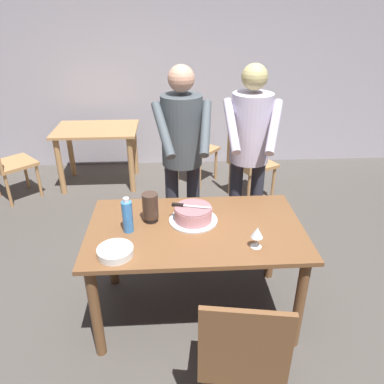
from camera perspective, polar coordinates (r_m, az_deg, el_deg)
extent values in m
plane|color=#4C4742|center=(3.01, 0.48, -17.53)|extent=(14.00, 14.00, 0.00)
cube|color=#ADA8B2|center=(5.22, -1.77, 18.68)|extent=(10.00, 0.12, 2.70)
cube|color=brown|center=(2.55, 0.55, -5.69)|extent=(1.47, 0.86, 0.03)
cylinder|color=brown|center=(2.55, -14.57, -17.48)|extent=(0.07, 0.07, 0.72)
cylinder|color=brown|center=(2.63, 16.16, -16.17)|extent=(0.07, 0.07, 0.72)
cylinder|color=brown|center=(3.09, -12.33, -8.21)|extent=(0.07, 0.07, 0.72)
cylinder|color=brown|center=(3.16, 12.19, -7.40)|extent=(0.07, 0.07, 0.72)
cylinder|color=silver|center=(2.61, 0.19, -4.32)|extent=(0.34, 0.34, 0.01)
cylinder|color=#D18C93|center=(2.58, 0.19, -3.35)|extent=(0.26, 0.26, 0.09)
cylinder|color=#926267|center=(2.56, 0.20, -2.41)|extent=(0.25, 0.25, 0.01)
cube|color=silver|center=(2.55, 0.64, -2.25)|extent=(0.20, 0.07, 0.00)
cube|color=black|center=(2.57, -2.22, -2.00)|extent=(0.08, 0.04, 0.02)
cylinder|color=white|center=(2.33, -11.64, -9.36)|extent=(0.22, 0.22, 0.01)
cylinder|color=white|center=(2.32, -11.66, -9.16)|extent=(0.22, 0.22, 0.01)
cylinder|color=white|center=(2.31, -11.68, -8.96)|extent=(0.22, 0.22, 0.01)
cylinder|color=white|center=(2.31, -11.71, -8.76)|extent=(0.22, 0.22, 0.01)
cylinder|color=white|center=(2.30, -11.73, -8.56)|extent=(0.22, 0.22, 0.01)
cylinder|color=silver|center=(2.38, 9.78, -8.26)|extent=(0.07, 0.07, 0.00)
cylinder|color=silver|center=(2.36, 9.85, -7.53)|extent=(0.01, 0.01, 0.07)
cone|color=silver|center=(2.32, 9.98, -6.11)|extent=(0.08, 0.08, 0.07)
cylinder|color=#387AC6|center=(2.48, -9.86, -3.77)|extent=(0.07, 0.07, 0.22)
cylinder|color=silver|center=(2.42, -10.09, -1.22)|extent=(0.04, 0.04, 0.03)
cylinder|color=black|center=(2.62, -6.30, -4.11)|extent=(0.10, 0.10, 0.03)
cylinder|color=#3F2D23|center=(2.57, -6.42, -2.10)|extent=(0.11, 0.11, 0.18)
cylinder|color=#2D2D38|center=(3.25, 0.18, -3.24)|extent=(0.11, 0.11, 0.95)
cylinder|color=#2D2D38|center=(3.23, -3.00, -3.45)|extent=(0.11, 0.11, 0.95)
cylinder|color=#3F474C|center=(2.93, -1.57, 9.40)|extent=(0.32, 0.32, 0.55)
sphere|color=tan|center=(2.83, -1.68, 17.03)|extent=(0.20, 0.20, 0.20)
cylinder|color=#3F474C|center=(2.76, 2.10, 9.81)|extent=(0.13, 0.42, 0.34)
cylinder|color=#3F474C|center=(2.72, -4.48, 9.53)|extent=(0.18, 0.42, 0.34)
cylinder|color=#2D2D38|center=(3.33, 9.63, -2.83)|extent=(0.11, 0.11, 0.95)
cylinder|color=#2D2D38|center=(3.32, 6.54, -2.71)|extent=(0.11, 0.11, 0.95)
cylinder|color=#B7ADC6|center=(3.02, 9.01, 9.65)|extent=(0.32, 0.32, 0.55)
sphere|color=tan|center=(2.93, 9.59, 17.02)|extent=(0.20, 0.20, 0.20)
cylinder|color=#B7ADC6|center=(2.84, 12.48, 9.75)|extent=(0.21, 0.41, 0.34)
cylinder|color=#B7ADC6|center=(2.82, 6.10, 10.09)|extent=(0.10, 0.42, 0.34)
cube|color=brown|center=(2.22, 7.50, -22.55)|extent=(0.50, 0.50, 0.04)
cylinder|color=brown|center=(2.51, 2.60, -22.53)|extent=(0.04, 0.04, 0.41)
cylinder|color=brown|center=(2.53, 11.57, -22.77)|extent=(0.04, 0.04, 0.41)
cube|color=brown|center=(1.90, 8.09, -22.46)|extent=(0.44, 0.10, 0.45)
cube|color=tan|center=(4.77, -14.51, 9.29)|extent=(1.00, 0.70, 0.03)
cylinder|color=tan|center=(4.74, -19.60, 3.67)|extent=(0.07, 0.07, 0.71)
cylinder|color=tan|center=(4.57, -9.32, 4.09)|extent=(0.07, 0.07, 0.71)
cylinder|color=tan|center=(5.23, -18.13, 6.08)|extent=(0.07, 0.07, 0.71)
cylinder|color=tan|center=(5.08, -8.78, 6.52)|extent=(0.07, 0.07, 0.71)
cube|color=tan|center=(4.84, -25.73, 3.94)|extent=(0.62, 0.62, 0.04)
cylinder|color=tan|center=(5.13, -24.15, 2.78)|extent=(0.04, 0.04, 0.41)
cylinder|color=tan|center=(4.82, -22.42, 1.59)|extent=(0.04, 0.04, 0.41)
cylinder|color=tan|center=(4.71, -26.35, 0.18)|extent=(0.04, 0.04, 0.41)
cube|color=tan|center=(4.80, 0.72, 6.54)|extent=(0.62, 0.62, 0.04)
cylinder|color=tan|center=(5.12, 0.27, 5.19)|extent=(0.04, 0.04, 0.41)
cylinder|color=tan|center=(4.92, 3.68, 4.22)|extent=(0.04, 0.04, 0.41)
cylinder|color=tan|center=(4.85, -2.31, 3.90)|extent=(0.04, 0.04, 0.41)
cylinder|color=tan|center=(4.65, 1.19, 2.84)|extent=(0.04, 0.04, 0.41)
cube|color=tan|center=(4.56, -0.80, 8.70)|extent=(0.35, 0.31, 0.45)
cube|color=tan|center=(4.42, 9.30, 4.31)|extent=(0.59, 0.59, 0.04)
cylinder|color=tan|center=(4.74, 9.45, 2.96)|extent=(0.04, 0.04, 0.41)
cylinder|color=tan|center=(4.50, 12.35, 1.29)|extent=(0.04, 0.04, 0.41)
cylinder|color=tan|center=(4.53, 5.87, 2.04)|extent=(0.04, 0.04, 0.41)
cylinder|color=tan|center=(4.28, 8.70, 0.24)|extent=(0.04, 0.04, 0.41)
cube|color=tan|center=(4.21, 7.36, 6.86)|extent=(0.23, 0.41, 0.45)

